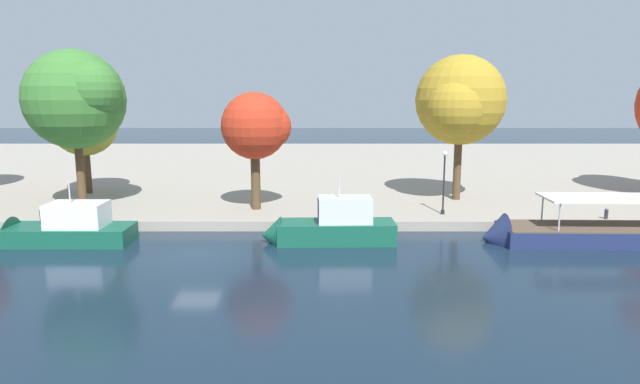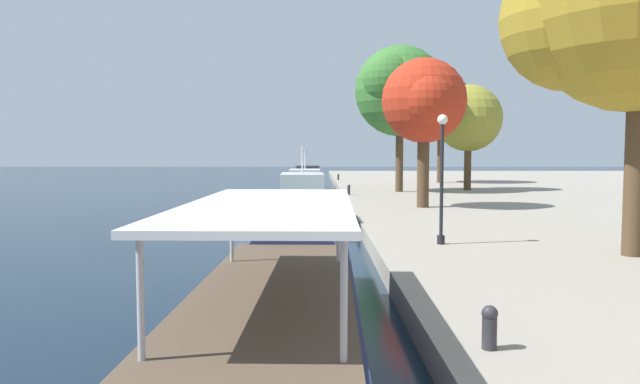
# 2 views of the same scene
# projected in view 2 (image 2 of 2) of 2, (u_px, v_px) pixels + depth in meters

# --- Properties ---
(ground_plane) EXTENTS (220.00, 220.00, 0.00)m
(ground_plane) POSITION_uv_depth(u_px,v_px,m) (254.00, 214.00, 35.68)
(ground_plane) COLOR #142333
(motor_yacht_0) EXTENTS (7.76, 3.50, 4.75)m
(motor_yacht_0) POSITION_uv_depth(u_px,v_px,m) (306.00, 183.00, 60.98)
(motor_yacht_0) COLOR white
(motor_yacht_0) RESTS_ON ground_plane
(motor_yacht_1) EXTENTS (8.48, 2.83, 4.92)m
(motor_yacht_1) POSITION_uv_depth(u_px,v_px,m) (305.00, 193.00, 44.49)
(motor_yacht_1) COLOR #14513D
(motor_yacht_1) RESTS_ON ground_plane
(motor_yacht_2) EXTENTS (8.21, 2.61, 4.77)m
(motor_yacht_2) POSITION_uv_depth(u_px,v_px,m) (302.00, 213.00, 28.16)
(motor_yacht_2) COLOR #14513D
(motor_yacht_2) RESTS_ON ground_plane
(tour_boat_3) EXTENTS (13.98, 3.69, 4.08)m
(tour_boat_3) POSITION_uv_depth(u_px,v_px,m) (276.00, 313.00, 12.37)
(tour_boat_3) COLOR navy
(tour_boat_3) RESTS_ON ground_plane
(mooring_bollard_0) EXTENTS (0.23, 0.23, 0.75)m
(mooring_bollard_0) POSITION_uv_depth(u_px,v_px,m) (349.00, 189.00, 43.13)
(mooring_bollard_0) COLOR #2D2D33
(mooring_bollard_0) RESTS_ON dock_promenade
(mooring_bollard_1) EXTENTS (0.26, 0.26, 0.72)m
(mooring_bollard_1) POSITION_uv_depth(u_px,v_px,m) (490.00, 326.00, 9.42)
(mooring_bollard_1) COLOR #2D2D33
(mooring_bollard_1) RESTS_ON dock_promenade
(mooring_bollard_2) EXTENTS (0.22, 0.22, 0.69)m
(mooring_bollard_2) POSITION_uv_depth(u_px,v_px,m) (338.00, 177.00, 65.11)
(mooring_bollard_2) COLOR #2D2D33
(mooring_bollard_2) RESTS_ON dock_promenade
(lamp_post) EXTENTS (0.35, 0.35, 4.45)m
(lamp_post) POSITION_uv_depth(u_px,v_px,m) (442.00, 171.00, 19.96)
(lamp_post) COLOR black
(lamp_post) RESTS_ON dock_promenade
(tree_1) EXTENTS (6.81, 6.74, 11.02)m
(tree_1) POSITION_uv_depth(u_px,v_px,m) (436.00, 107.00, 59.48)
(tree_1) COLOR #4C3823
(tree_1) RESTS_ON dock_promenade
(tree_2) EXTENTS (6.94, 7.40, 11.29)m
(tree_2) POSITION_uv_depth(u_px,v_px,m) (637.00, 2.00, 17.36)
(tree_2) COLOR #4C3823
(tree_2) RESTS_ON dock_promenade
(tree_3) EXTENTS (5.04, 4.80, 8.46)m
(tree_3) POSITION_uv_depth(u_px,v_px,m) (423.00, 102.00, 32.82)
(tree_3) COLOR #4C3823
(tree_3) RESTS_ON dock_promenade
(tree_4) EXTENTS (7.28, 7.09, 11.46)m
(tree_4) POSITION_uv_depth(u_px,v_px,m) (400.00, 89.00, 45.65)
(tree_4) COLOR #4C3823
(tree_4) RESTS_ON dock_promenade
(tree_5) EXTENTS (5.49, 5.49, 8.67)m
(tree_5) POSITION_uv_depth(u_px,v_px,m) (465.00, 118.00, 48.04)
(tree_5) COLOR #4C3823
(tree_5) RESTS_ON dock_promenade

